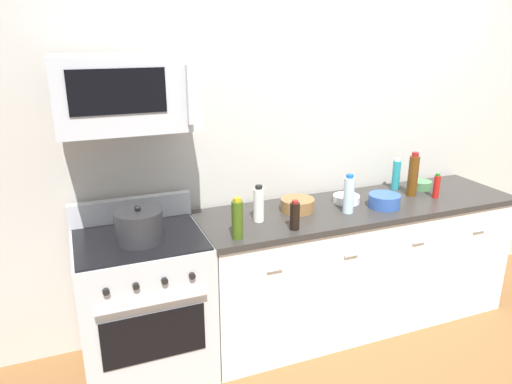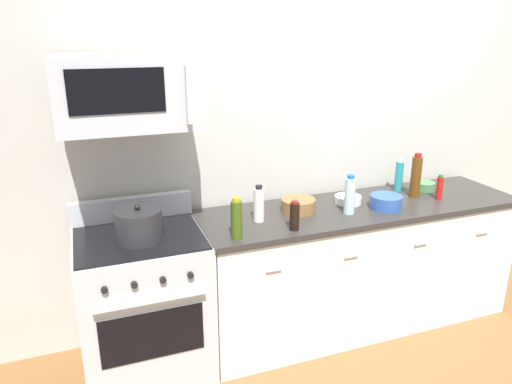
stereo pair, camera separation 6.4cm
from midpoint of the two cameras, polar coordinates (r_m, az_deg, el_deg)
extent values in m
plane|color=brown|center=(3.81, 10.93, -14.54)|extent=(6.47, 6.47, 0.00)
cube|color=#B7B2A8|center=(3.62, 8.78, 7.04)|extent=(5.39, 0.10, 2.70)
cube|color=silver|center=(3.59, 11.37, -8.65)|extent=(2.27, 0.62, 0.88)
cube|color=#2D2B28|center=(3.41, 11.85, -1.76)|extent=(2.30, 0.65, 0.04)
cube|color=black|center=(3.60, 13.44, -16.03)|extent=(2.27, 0.02, 0.10)
cylinder|color=silver|center=(2.87, 1.63, -9.30)|extent=(0.10, 0.02, 0.02)
cylinder|color=silver|center=(3.10, 10.75, -7.44)|extent=(0.10, 0.02, 0.02)
cylinder|color=silver|center=(3.39, 18.40, -5.72)|extent=(0.10, 0.02, 0.02)
cylinder|color=silver|center=(3.74, 24.69, -4.22)|extent=(0.10, 0.02, 0.02)
cube|color=#B7BABF|center=(3.11, -13.69, -13.13)|extent=(0.76, 0.64, 0.91)
cube|color=black|center=(2.84, -12.66, -16.50)|extent=(0.58, 0.01, 0.30)
cylinder|color=#B7BABF|center=(2.69, -12.90, -12.86)|extent=(0.61, 0.02, 0.02)
cube|color=#B7BABF|center=(3.14, -15.23, -2.08)|extent=(0.76, 0.06, 0.16)
cube|color=black|center=(2.90, -14.39, -5.35)|extent=(0.73, 0.61, 0.01)
cylinder|color=black|center=(2.64, -18.12, -11.24)|extent=(0.04, 0.02, 0.04)
cylinder|color=black|center=(2.65, -14.80, -10.81)|extent=(0.04, 0.02, 0.04)
cylinder|color=black|center=(2.67, -11.52, -10.35)|extent=(0.04, 0.02, 0.04)
cylinder|color=black|center=(2.69, -8.30, -9.87)|extent=(0.04, 0.02, 0.04)
cube|color=#B7BABF|center=(2.73, -15.96, 11.29)|extent=(0.74, 0.40, 0.40)
cube|color=black|center=(2.52, -16.86, 11.38)|extent=(0.48, 0.01, 0.22)
cube|color=#B7BABF|center=(2.56, -8.65, 11.35)|extent=(0.02, 0.04, 0.30)
cylinder|color=#59330F|center=(3.64, 17.73, 1.82)|extent=(0.07, 0.07, 0.29)
cylinder|color=maroon|center=(3.60, 17.98, 4.29)|extent=(0.05, 0.05, 0.03)
cylinder|color=#B21914|center=(3.66, 20.25, 0.58)|extent=(0.04, 0.04, 0.16)
cylinder|color=#19721E|center=(3.64, 20.41, 1.93)|extent=(0.03, 0.03, 0.02)
cylinder|color=teal|center=(3.76, 15.89, 1.93)|extent=(0.06, 0.06, 0.22)
cylinder|color=white|center=(3.72, 16.06, 3.74)|extent=(0.04, 0.04, 0.02)
cylinder|color=silver|center=(3.19, 10.43, -0.41)|extent=(0.07, 0.07, 0.24)
cylinder|color=blue|center=(3.15, 10.57, 1.86)|extent=(0.05, 0.05, 0.02)
cylinder|color=#385114|center=(2.76, -2.90, -3.36)|extent=(0.07, 0.07, 0.23)
cylinder|color=#B29919|center=(2.71, -2.94, -0.91)|extent=(0.04, 0.04, 0.02)
cylinder|color=black|center=(2.90, 4.02, -2.91)|extent=(0.06, 0.06, 0.17)
cylinder|color=maroon|center=(2.86, 4.06, -1.18)|extent=(0.04, 0.04, 0.02)
cylinder|color=silver|center=(3.01, -0.28, -1.57)|extent=(0.07, 0.07, 0.22)
cylinder|color=black|center=(2.97, -0.28, 0.58)|extent=(0.04, 0.04, 0.02)
cylinder|color=#477A4C|center=(3.85, 18.59, 0.82)|extent=(0.16, 0.16, 0.06)
torus|color=#477A4C|center=(3.85, 18.63, 1.20)|extent=(0.16, 0.16, 0.01)
cylinder|color=#477A4C|center=(3.86, 18.55, 0.46)|extent=(0.09, 0.09, 0.01)
cylinder|color=white|center=(3.41, 10.20, -0.82)|extent=(0.19, 0.19, 0.05)
torus|color=white|center=(3.40, 10.22, -0.47)|extent=(0.19, 0.19, 0.01)
cylinder|color=white|center=(3.42, 10.17, -1.18)|extent=(0.10, 0.10, 0.01)
cylinder|color=brown|center=(3.21, 4.40, -1.53)|extent=(0.23, 0.23, 0.08)
torus|color=brown|center=(3.20, 4.41, -0.92)|extent=(0.23, 0.23, 0.01)
cylinder|color=brown|center=(3.22, 4.38, -2.12)|extent=(0.12, 0.12, 0.01)
cylinder|color=#2D519E|center=(3.37, 14.52, -1.02)|extent=(0.21, 0.21, 0.09)
torus|color=#2D519E|center=(3.36, 14.57, -0.38)|extent=(0.21, 0.21, 0.01)
cylinder|color=#2D519E|center=(3.39, 14.47, -1.63)|extent=(0.12, 0.12, 0.01)
cylinder|color=#262628|center=(2.82, -14.40, -3.93)|extent=(0.27, 0.27, 0.18)
sphere|color=black|center=(2.78, -14.58, -1.90)|extent=(0.04, 0.04, 0.04)
camera|label=1|loc=(0.03, -90.62, -0.21)|focal=33.56mm
camera|label=2|loc=(0.03, 89.38, 0.21)|focal=33.56mm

